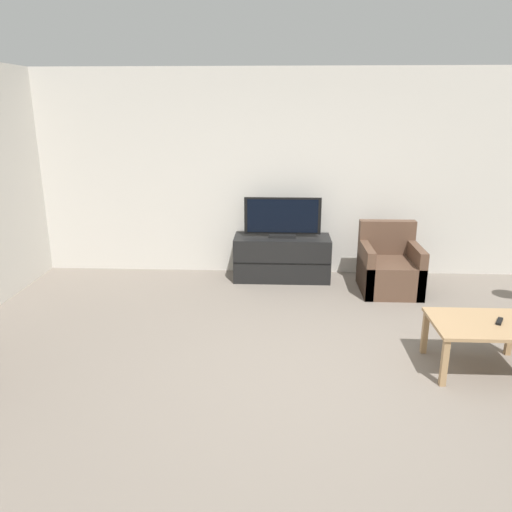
{
  "coord_description": "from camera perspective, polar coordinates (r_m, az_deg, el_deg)",
  "views": [
    {
      "loc": [
        -0.29,
        -3.64,
        2.22
      ],
      "look_at": [
        -0.5,
        0.9,
        0.85
      ],
      "focal_mm": 35.0,
      "sensor_mm": 36.0,
      "label": 1
    }
  ],
  "objects": [
    {
      "name": "remote",
      "position": [
        4.78,
        26.07,
        -6.71
      ],
      "size": [
        0.11,
        0.15,
        0.02
      ],
      "rotation": [
        0.0,
        0.0,
        -0.52
      ],
      "color": "black",
      "rests_on": "coffee_table"
    },
    {
      "name": "ground_plane",
      "position": [
        4.28,
        6.41,
        -14.61
      ],
      "size": [
        24.0,
        24.0,
        0.0
      ],
      "primitive_type": "plane",
      "color": "slate"
    },
    {
      "name": "armchair",
      "position": [
        6.41,
        14.97,
        -1.45
      ],
      "size": [
        0.7,
        0.76,
        0.83
      ],
      "color": "brown",
      "rests_on": "ground"
    },
    {
      "name": "coffee_table",
      "position": [
        4.74,
        24.4,
        -7.59
      ],
      "size": [
        0.85,
        0.65,
        0.44
      ],
      "color": "#A37F56",
      "rests_on": "ground"
    },
    {
      "name": "wall_back",
      "position": [
        6.73,
        5.2,
        9.29
      ],
      "size": [
        12.0,
        0.06,
        2.7
      ],
      "color": "beige",
      "rests_on": "ground"
    },
    {
      "name": "tv_stand",
      "position": [
        6.62,
        2.98,
        -0.2
      ],
      "size": [
        1.26,
        0.52,
        0.57
      ],
      "color": "black",
      "rests_on": "ground"
    },
    {
      "name": "tv",
      "position": [
        6.49,
        3.05,
        4.27
      ],
      "size": [
        0.99,
        0.18,
        0.52
      ],
      "color": "black",
      "rests_on": "tv_stand"
    }
  ]
}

